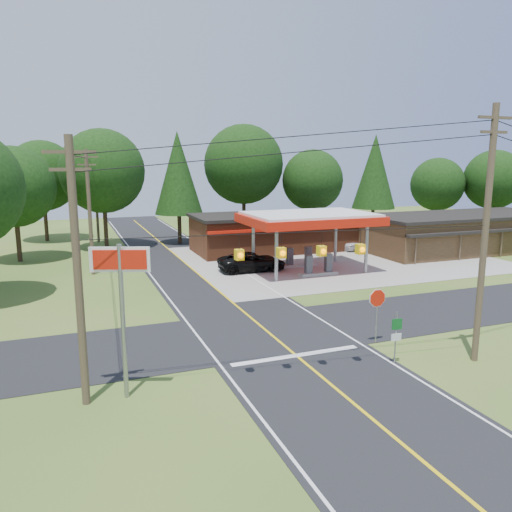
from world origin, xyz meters
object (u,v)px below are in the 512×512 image
object	(u,v)px
sedan_car	(343,242)
big_stop_sign	(121,287)
gas_canopy	(309,220)
octagonal_stop_sign	(377,302)
suv_car	(252,262)

from	to	relation	value
sedan_car	big_stop_sign	world-z (taller)	big_stop_sign
gas_canopy	octagonal_stop_sign	bearing A→B (deg)	-105.28
sedan_car	octagonal_stop_sign	bearing A→B (deg)	-127.21
big_stop_sign	octagonal_stop_sign	bearing A→B (deg)	7.01
octagonal_stop_sign	big_stop_sign	bearing A→B (deg)	-172.99
suv_car	octagonal_stop_sign	xyz separation A→B (m)	(-0.00, -17.97, 1.36)
suv_car	sedan_car	size ratio (longest dim) A/B	1.30
suv_car	gas_canopy	bearing A→B (deg)	-105.58
suv_car	octagonal_stop_sign	bearing A→B (deg)	-177.15
big_stop_sign	gas_canopy	bearing A→B (deg)	46.65
big_stop_sign	sedan_car	bearing A→B (deg)	46.09
sedan_car	gas_canopy	bearing A→B (deg)	-145.26
sedan_car	big_stop_sign	bearing A→B (deg)	-144.03
suv_car	octagonal_stop_sign	size ratio (longest dim) A/B	1.99
gas_canopy	big_stop_sign	distance (m)	24.77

